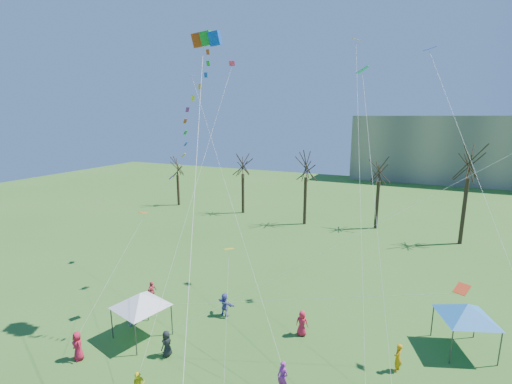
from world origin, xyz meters
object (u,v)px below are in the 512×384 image
at_px(canopy_tent_white, 140,300).
at_px(big_box_kite, 194,119).
at_px(distant_building, 495,150).
at_px(canopy_tent_blue, 467,311).

bearing_deg(canopy_tent_white, big_box_kite, 40.37).
distance_m(distant_building, canopy_tent_blue, 70.51).
bearing_deg(distant_building, canopy_tent_blue, -99.85).
distance_m(distant_building, big_box_kite, 79.83).
relative_size(distant_building, big_box_kite, 2.63).
bearing_deg(canopy_tent_blue, distant_building, 80.15).
relative_size(distant_building, canopy_tent_blue, 14.63).
height_order(distant_building, canopy_tent_blue, distant_building).
xyz_separation_m(canopy_tent_white, canopy_tent_blue, (19.91, 7.37, 0.01)).
bearing_deg(canopy_tent_white, distant_building, 67.39).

